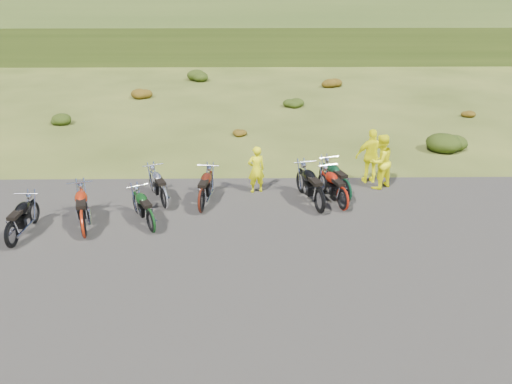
{
  "coord_description": "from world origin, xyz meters",
  "views": [
    {
      "loc": [
        0.1,
        -12.42,
        6.65
      ],
      "look_at": [
        0.29,
        0.91,
        0.84
      ],
      "focal_mm": 35.0,
      "sensor_mm": 36.0,
      "label": 1
    }
  ],
  "objects_px": {
    "motorcycle_3": "(165,209)",
    "motorcycle_7": "(344,203)",
    "motorcycle_0": "(15,248)",
    "person_middle": "(256,170)"
  },
  "relations": [
    {
      "from": "motorcycle_0",
      "to": "person_middle",
      "type": "height_order",
      "value": "person_middle"
    },
    {
      "from": "motorcycle_3",
      "to": "person_middle",
      "type": "bearing_deg",
      "value": -90.25
    },
    {
      "from": "motorcycle_3",
      "to": "person_middle",
      "type": "height_order",
      "value": "person_middle"
    },
    {
      "from": "motorcycle_3",
      "to": "motorcycle_7",
      "type": "bearing_deg",
      "value": -110.16
    },
    {
      "from": "motorcycle_0",
      "to": "motorcycle_3",
      "type": "distance_m",
      "value": 4.32
    },
    {
      "from": "motorcycle_7",
      "to": "person_middle",
      "type": "bearing_deg",
      "value": 54.6
    },
    {
      "from": "motorcycle_3",
      "to": "motorcycle_7",
      "type": "relative_size",
      "value": 0.95
    },
    {
      "from": "person_middle",
      "to": "motorcycle_0",
      "type": "bearing_deg",
      "value": 11.32
    },
    {
      "from": "motorcycle_0",
      "to": "motorcycle_3",
      "type": "xyz_separation_m",
      "value": [
        3.66,
        2.3,
        0.0
      ]
    },
    {
      "from": "motorcycle_3",
      "to": "person_middle",
      "type": "distance_m",
      "value": 3.2
    }
  ]
}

